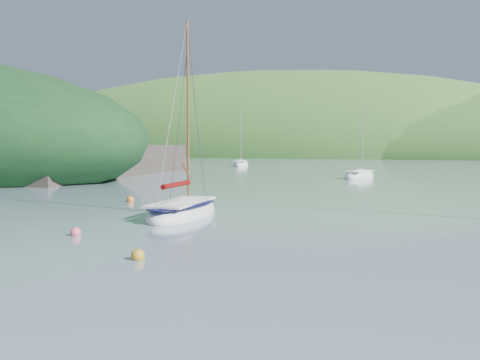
% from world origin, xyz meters
% --- Properties ---
extents(ground, '(700.00, 700.00, 0.00)m').
position_xyz_m(ground, '(0.00, 0.00, 0.00)').
color(ground, slate).
rests_on(ground, ground).
extents(shoreline_hills, '(690.00, 135.00, 56.00)m').
position_xyz_m(shoreline_hills, '(-9.66, 172.42, 0.00)').
color(shoreline_hills, '#2E6325').
rests_on(shoreline_hills, ground).
extents(daysailer_white, '(3.45, 7.07, 10.43)m').
position_xyz_m(daysailer_white, '(-2.31, 7.82, 0.23)').
color(daysailer_white, silver).
rests_on(daysailer_white, ground).
extents(distant_sloop_a, '(3.21, 6.56, 8.97)m').
position_xyz_m(distant_sloop_a, '(-0.15, 41.60, 0.16)').
color(distant_sloop_a, silver).
rests_on(distant_sloop_a, ground).
extents(distant_sloop_c, '(4.55, 7.48, 10.07)m').
position_xyz_m(distant_sloop_c, '(-24.67, 66.46, 0.17)').
color(distant_sloop_c, silver).
rests_on(distant_sloop_c, ground).
extents(mooring_buoys, '(23.29, 14.35, 0.45)m').
position_xyz_m(mooring_buoys, '(-0.62, 5.18, 0.12)').
color(mooring_buoys, '#C48F1D').
rests_on(mooring_buoys, ground).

